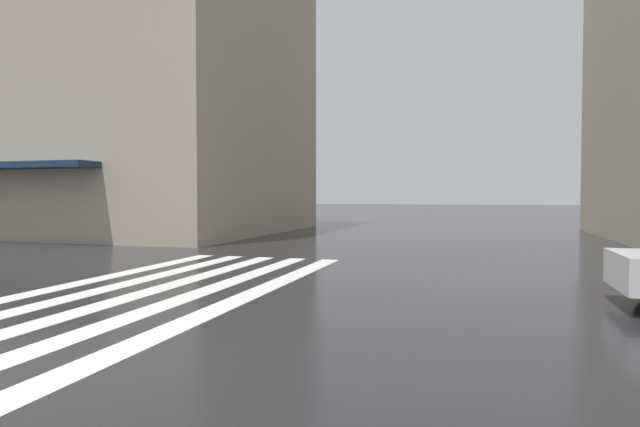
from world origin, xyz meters
The scene contains 3 objects.
ground_plane centered at (0.00, 0.00, 0.00)m, with size 220.00×220.00×0.00m, color black.
zebra_crossing centered at (4.00, 1.76, 0.00)m, with size 13.00×4.50×0.01m.
haussmann_block_mid centered at (19.71, 18.44, 9.56)m, with size 15.63×26.48×19.53m.
Camera 1 is at (-4.38, -4.32, 1.86)m, focal length 30.11 mm.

